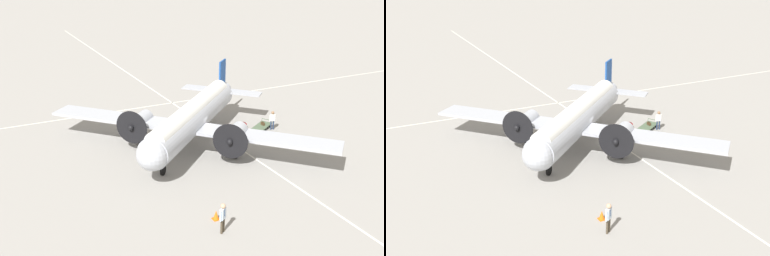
{
  "view_description": "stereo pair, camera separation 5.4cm",
  "coord_description": "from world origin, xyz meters",
  "views": [
    {
      "loc": [
        -32.21,
        16.05,
        15.31
      ],
      "look_at": [
        0.0,
        0.0,
        1.5
      ],
      "focal_mm": 45.0,
      "sensor_mm": 36.0,
      "label": 1
    },
    {
      "loc": [
        -32.23,
        16.0,
        15.31
      ],
      "look_at": [
        0.0,
        0.0,
        1.5
      ],
      "focal_mm": 45.0,
      "sensor_mm": 36.0,
      "label": 2
    }
  ],
  "objects": [
    {
      "name": "apron_line_northsouth",
      "position": [
        10.88,
        0.0,
        0.0
      ],
      "size": [
        0.16,
        120.0,
        0.01
      ],
      "color": "silver",
      "rests_on": "ground_plane"
    },
    {
      "name": "passenger_boarding",
      "position": [
        0.02,
        -7.88,
        1.04
      ],
      "size": [
        0.27,
        0.58,
        1.7
      ],
      "rotation": [
        0.0,
        0.0,
        1.41
      ],
      "color": "navy",
      "rests_on": "ground_plane"
    },
    {
      "name": "apron_line_eastwest",
      "position": [
        0.0,
        -3.13,
        0.0
      ],
      "size": [
        120.0,
        0.16,
        0.01
      ],
      "color": "silver",
      "rests_on": "ground_plane"
    },
    {
      "name": "airliner_main",
      "position": [
        -0.25,
        0.27,
        2.37
      ],
      "size": [
        18.81,
        18.38,
        5.3
      ],
      "rotation": [
        0.0,
        0.0,
        2.32
      ],
      "color": "#ADB2BC",
      "rests_on": "ground_plane"
    },
    {
      "name": "ground_plane",
      "position": [
        0.0,
        0.0,
        0.0
      ],
      "size": [
        300.0,
        300.0,
        0.0
      ],
      "primitive_type": "plane",
      "color": "gray"
    },
    {
      "name": "baggage_cart",
      "position": [
        0.51,
        -7.15,
        0.28
      ],
      "size": [
        2.17,
        2.58,
        0.56
      ],
      "rotation": [
        0.0,
        0.0,
        2.13
      ],
      "color": "#4C6047",
      "rests_on": "ground_plane"
    },
    {
      "name": "traffic_cone",
      "position": [
        -10.7,
        3.74,
        0.27
      ],
      "size": [
        0.43,
        0.43,
        0.57
      ],
      "color": "orange",
      "rests_on": "ground_plane"
    },
    {
      "name": "crew_foreground",
      "position": [
        -12.09,
        4.1,
        1.14
      ],
      "size": [
        0.41,
        0.55,
        1.86
      ],
      "rotation": [
        0.0,
        0.0,
        2.15
      ],
      "color": "#473D2D",
      "rests_on": "ground_plane"
    },
    {
      "name": "suitcase_upright_spare",
      "position": [
        1.53,
        -5.97,
        0.23
      ],
      "size": [
        0.5,
        0.19,
        0.49
      ],
      "color": "maroon",
      "rests_on": "ground_plane"
    },
    {
      "name": "suitcase_near_door",
      "position": [
        0.62,
        -7.3,
        0.29
      ],
      "size": [
        0.41,
        0.17,
        0.62
      ],
      "color": "#47331E",
      "rests_on": "ground_plane"
    }
  ]
}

